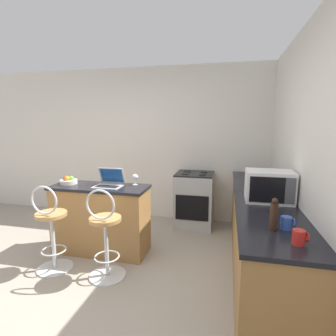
{
  "coord_description": "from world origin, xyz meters",
  "views": [
    {
      "loc": [
        1.35,
        -2.05,
        1.67
      ],
      "look_at": [
        0.45,
        1.84,
        0.98
      ],
      "focal_mm": 28.0,
      "sensor_mm": 36.0,
      "label": 1
    }
  ],
  "objects_px": {
    "mug_red": "(299,237)",
    "pepper_mill": "(274,215)",
    "bar_stool_near": "(51,231)",
    "wine_glass_tall": "(135,177)",
    "fruit_bowl": "(69,181)",
    "microwave": "(269,186)",
    "stove_range": "(194,200)",
    "laptop": "(109,182)",
    "bar_stool_far": "(105,236)",
    "mug_blue": "(287,223)"
  },
  "relations": [
    {
      "from": "mug_red",
      "to": "pepper_mill",
      "type": "distance_m",
      "value": 0.26
    },
    {
      "from": "bar_stool_near",
      "to": "wine_glass_tall",
      "type": "distance_m",
      "value": 1.15
    },
    {
      "from": "bar_stool_near",
      "to": "fruit_bowl",
      "type": "height_order",
      "value": "bar_stool_near"
    },
    {
      "from": "bar_stool_near",
      "to": "pepper_mill",
      "type": "relative_size",
      "value": 4.09
    },
    {
      "from": "bar_stool_near",
      "to": "wine_glass_tall",
      "type": "xyz_separation_m",
      "value": [
        0.75,
        0.7,
        0.51
      ]
    },
    {
      "from": "microwave",
      "to": "fruit_bowl",
      "type": "relative_size",
      "value": 2.1
    },
    {
      "from": "stove_range",
      "to": "fruit_bowl",
      "type": "bearing_deg",
      "value": -143.67
    },
    {
      "from": "stove_range",
      "to": "laptop",
      "type": "bearing_deg",
      "value": -130.73
    },
    {
      "from": "microwave",
      "to": "pepper_mill",
      "type": "distance_m",
      "value": 0.77
    },
    {
      "from": "laptop",
      "to": "microwave",
      "type": "distance_m",
      "value": 1.88
    },
    {
      "from": "wine_glass_tall",
      "to": "stove_range",
      "type": "bearing_deg",
      "value": 55.97
    },
    {
      "from": "fruit_bowl",
      "to": "pepper_mill",
      "type": "bearing_deg",
      "value": -22.68
    },
    {
      "from": "stove_range",
      "to": "bar_stool_far",
      "type": "bearing_deg",
      "value": -114.05
    },
    {
      "from": "laptop",
      "to": "mug_red",
      "type": "bearing_deg",
      "value": -32.33
    },
    {
      "from": "bar_stool_near",
      "to": "stove_range",
      "type": "xyz_separation_m",
      "value": [
        1.4,
        1.66,
        -0.03
      ]
    },
    {
      "from": "pepper_mill",
      "to": "mug_blue",
      "type": "relative_size",
      "value": 2.49
    },
    {
      "from": "wine_glass_tall",
      "to": "pepper_mill",
      "type": "distance_m",
      "value": 1.89
    },
    {
      "from": "laptop",
      "to": "wine_glass_tall",
      "type": "distance_m",
      "value": 0.33
    },
    {
      "from": "bar_stool_near",
      "to": "mug_red",
      "type": "height_order",
      "value": "bar_stool_near"
    },
    {
      "from": "microwave",
      "to": "stove_range",
      "type": "bearing_deg",
      "value": 124.69
    },
    {
      "from": "mug_blue",
      "to": "wine_glass_tall",
      "type": "bearing_deg",
      "value": 145.41
    },
    {
      "from": "laptop",
      "to": "pepper_mill",
      "type": "xyz_separation_m",
      "value": [
        1.8,
        -1.01,
        0.06
      ]
    },
    {
      "from": "laptop",
      "to": "pepper_mill",
      "type": "relative_size",
      "value": 1.37
    },
    {
      "from": "stove_range",
      "to": "wine_glass_tall",
      "type": "distance_m",
      "value": 1.28
    },
    {
      "from": "mug_blue",
      "to": "laptop",
      "type": "bearing_deg",
      "value": 152.91
    },
    {
      "from": "mug_red",
      "to": "mug_blue",
      "type": "bearing_deg",
      "value": 96.45
    },
    {
      "from": "pepper_mill",
      "to": "fruit_bowl",
      "type": "bearing_deg",
      "value": 157.32
    },
    {
      "from": "mug_red",
      "to": "microwave",
      "type": "bearing_deg",
      "value": 93.35
    },
    {
      "from": "bar_stool_far",
      "to": "laptop",
      "type": "height_order",
      "value": "laptop"
    },
    {
      "from": "bar_stool_near",
      "to": "wine_glass_tall",
      "type": "height_order",
      "value": "wine_glass_tall"
    },
    {
      "from": "mug_blue",
      "to": "pepper_mill",
      "type": "bearing_deg",
      "value": -159.71
    },
    {
      "from": "mug_red",
      "to": "fruit_bowl",
      "type": "distance_m",
      "value": 2.77
    },
    {
      "from": "laptop",
      "to": "stove_range",
      "type": "xyz_separation_m",
      "value": [
        0.94,
        1.1,
        -0.5
      ]
    },
    {
      "from": "microwave",
      "to": "mug_blue",
      "type": "distance_m",
      "value": 0.74
    },
    {
      "from": "wine_glass_tall",
      "to": "mug_blue",
      "type": "xyz_separation_m",
      "value": [
        1.6,
        -1.1,
        -0.05
      ]
    },
    {
      "from": "mug_red",
      "to": "pepper_mill",
      "type": "relative_size",
      "value": 0.4
    },
    {
      "from": "stove_range",
      "to": "mug_blue",
      "type": "distance_m",
      "value": 2.33
    },
    {
      "from": "fruit_bowl",
      "to": "mug_blue",
      "type": "xyz_separation_m",
      "value": [
        2.47,
        -0.95,
        0.01
      ]
    },
    {
      "from": "bar_stool_near",
      "to": "mug_blue",
      "type": "xyz_separation_m",
      "value": [
        2.35,
        -0.4,
        0.46
      ]
    },
    {
      "from": "bar_stool_far",
      "to": "wine_glass_tall",
      "type": "xyz_separation_m",
      "value": [
        0.09,
        0.7,
        0.51
      ]
    },
    {
      "from": "microwave",
      "to": "fruit_bowl",
      "type": "bearing_deg",
      "value": 174.87
    },
    {
      "from": "mug_red",
      "to": "pepper_mill",
      "type": "height_order",
      "value": "pepper_mill"
    },
    {
      "from": "bar_stool_far",
      "to": "laptop",
      "type": "xyz_separation_m",
      "value": [
        -0.2,
        0.57,
        0.46
      ]
    },
    {
      "from": "mug_red",
      "to": "fruit_bowl",
      "type": "bearing_deg",
      "value": 154.31
    },
    {
      "from": "wine_glass_tall",
      "to": "microwave",
      "type": "bearing_deg",
      "value": -13.28
    },
    {
      "from": "stove_range",
      "to": "fruit_bowl",
      "type": "height_order",
      "value": "fruit_bowl"
    },
    {
      "from": "wine_glass_tall",
      "to": "bar_stool_near",
      "type": "bearing_deg",
      "value": -136.97
    },
    {
      "from": "pepper_mill",
      "to": "mug_blue",
      "type": "xyz_separation_m",
      "value": [
        0.1,
        0.04,
        -0.07
      ]
    },
    {
      "from": "laptop",
      "to": "mug_blue",
      "type": "height_order",
      "value": "laptop"
    },
    {
      "from": "laptop",
      "to": "mug_blue",
      "type": "relative_size",
      "value": 3.4
    }
  ]
}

